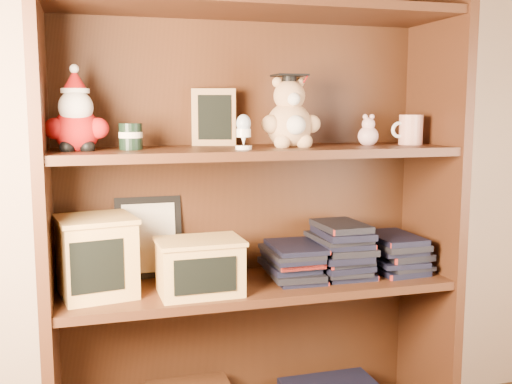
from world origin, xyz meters
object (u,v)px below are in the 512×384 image
teacher_mug (410,130)px  bookcase (251,203)px  treats_box (97,256)px  grad_teddy_bear (290,119)px

teacher_mug → bookcase: bearing=174.2°
teacher_mug → treats_box: size_ratio=0.45×
teacher_mug → grad_teddy_bear: bearing=-179.1°
bookcase → grad_teddy_bear: (0.10, -0.06, 0.25)m
grad_teddy_bear → treats_box: size_ratio=0.93×
grad_teddy_bear → treats_box: grad_teddy_bear is taller
bookcase → teacher_mug: bearing=-5.8°
grad_teddy_bear → teacher_mug: 0.40m
grad_teddy_bear → teacher_mug: size_ratio=2.07×
bookcase → teacher_mug: 0.55m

